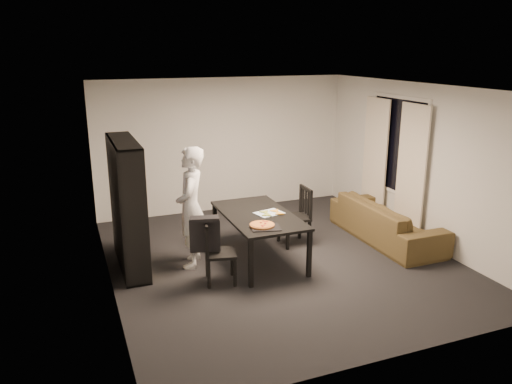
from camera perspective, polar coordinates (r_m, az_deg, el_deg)
name	(u,v)px	position (r m, az deg, el deg)	size (l,w,h in m)	color
room	(281,178)	(7.33, 2.88, 1.65)	(5.01, 5.51, 2.61)	black
window_pane	(398,145)	(9.05, 15.87, 5.14)	(0.02, 1.40, 1.60)	black
window_frame	(397,145)	(9.04, 15.85, 5.14)	(0.03, 1.52, 1.72)	white
curtain_left	(411,172)	(8.67, 17.29, 2.19)	(0.03, 0.70, 2.25)	beige
curtain_right	(375,160)	(9.48, 13.42, 3.63)	(0.03, 0.70, 2.25)	beige
bookshelf	(128,205)	(7.43, -14.47, -1.45)	(0.35, 1.50, 1.90)	black
dining_table	(258,218)	(7.51, 0.28, -3.00)	(0.98, 1.76, 0.73)	black
chair_left	(214,248)	(6.86, -4.82, -6.39)	(0.49, 0.49, 0.89)	black
chair_right	(299,212)	(8.20, 4.98, -2.28)	(0.46, 0.46, 0.96)	black
draped_jacket	(205,233)	(6.77, -5.88, -4.67)	(0.42, 0.25, 0.49)	black
person	(191,207)	(7.33, -7.44, -1.76)	(0.65, 0.43, 1.79)	silver
baking_tray	(266,227)	(6.93, 1.10, -4.06)	(0.40, 0.32, 0.01)	black
pepperoni_pizza	(262,225)	(6.96, 0.70, -3.78)	(0.35, 0.35, 0.03)	#9D5C2D
kitchen_towel	(269,213)	(7.53, 1.50, -2.42)	(0.40, 0.30, 0.01)	white
pizza_slices	(271,213)	(7.51, 1.76, -2.38)	(0.37, 0.31, 0.01)	gold
sofa	(386,221)	(8.70, 14.67, -3.20)	(2.26, 0.88, 0.66)	#44381B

